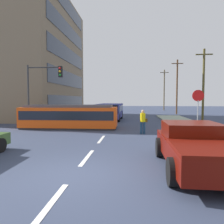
% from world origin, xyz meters
% --- Properties ---
extents(ground_plane, '(120.00, 120.00, 0.00)m').
position_xyz_m(ground_plane, '(0.00, 10.00, 0.00)').
color(ground_plane, '#333C53').
extents(sidewalk_curb_right, '(3.20, 36.00, 0.14)m').
position_xyz_m(sidewalk_curb_right, '(6.80, 6.00, 0.07)').
color(sidewalk_curb_right, '#91A08C').
rests_on(sidewalk_curb_right, ground).
extents(lane_stripe_0, '(0.16, 2.40, 0.01)m').
position_xyz_m(lane_stripe_0, '(0.00, -2.00, 0.01)').
color(lane_stripe_0, silver).
rests_on(lane_stripe_0, ground).
extents(lane_stripe_1, '(0.16, 2.40, 0.01)m').
position_xyz_m(lane_stripe_1, '(0.00, 2.00, 0.01)').
color(lane_stripe_1, silver).
rests_on(lane_stripe_1, ground).
extents(lane_stripe_2, '(0.16, 2.40, 0.01)m').
position_xyz_m(lane_stripe_2, '(0.00, 6.00, 0.01)').
color(lane_stripe_2, silver).
rests_on(lane_stripe_2, ground).
extents(lane_stripe_3, '(0.16, 2.40, 0.01)m').
position_xyz_m(lane_stripe_3, '(0.00, 16.55, 0.01)').
color(lane_stripe_3, silver).
rests_on(lane_stripe_3, ground).
extents(lane_stripe_4, '(0.16, 2.40, 0.01)m').
position_xyz_m(lane_stripe_4, '(0.00, 22.55, 0.01)').
color(lane_stripe_4, silver).
rests_on(lane_stripe_4, ground).
extents(corner_building, '(15.98, 17.09, 16.00)m').
position_xyz_m(corner_building, '(-14.74, 21.68, 8.00)').
color(corner_building, '#806D53').
rests_on(corner_building, ground).
extents(streetcar_tram, '(7.81, 2.70, 1.94)m').
position_xyz_m(streetcar_tram, '(-3.32, 10.55, 1.00)').
color(streetcar_tram, '#F65213').
rests_on(streetcar_tram, ground).
extents(city_bus, '(2.66, 5.75, 1.88)m').
position_xyz_m(city_bus, '(-0.71, 17.88, 1.08)').
color(city_bus, '#33398B').
rests_on(city_bus, ground).
extents(pedestrian_crossing, '(0.50, 0.36, 1.67)m').
position_xyz_m(pedestrian_crossing, '(2.56, 8.18, 0.94)').
color(pedestrian_crossing, navy).
rests_on(pedestrian_crossing, ground).
extents(pickup_truck_parked, '(2.30, 5.01, 1.55)m').
position_xyz_m(pickup_truck_parked, '(3.98, 0.94, 0.80)').
color(pickup_truck_parked, '#560D05').
rests_on(pickup_truck_parked, ground).
extents(stop_sign, '(0.76, 0.07, 2.88)m').
position_xyz_m(stop_sign, '(6.16, 8.05, 2.19)').
color(stop_sign, gray).
rests_on(stop_sign, sidewalk_curb_right).
extents(traffic_light_mast, '(2.84, 0.33, 5.06)m').
position_xyz_m(traffic_light_mast, '(-5.20, 9.49, 3.55)').
color(traffic_light_mast, '#333333').
rests_on(traffic_light_mast, ground).
extents(utility_pole_mid, '(1.80, 0.24, 7.86)m').
position_xyz_m(utility_pole_mid, '(9.55, 17.66, 4.11)').
color(utility_pole_mid, brown).
rests_on(utility_pole_mid, ground).
extents(utility_pole_far, '(1.80, 0.24, 8.67)m').
position_xyz_m(utility_pole_far, '(8.89, 28.29, 4.52)').
color(utility_pole_far, brown).
rests_on(utility_pole_far, ground).
extents(utility_pole_distant, '(1.80, 0.24, 8.76)m').
position_xyz_m(utility_pole_distant, '(8.63, 40.35, 4.57)').
color(utility_pole_distant, brown).
rests_on(utility_pole_distant, ground).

